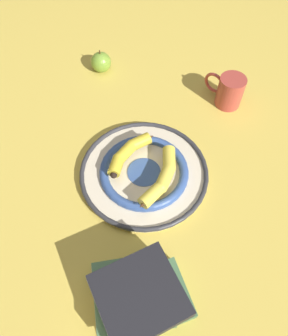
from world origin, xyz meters
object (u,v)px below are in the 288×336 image
decorative_bowl (144,172)px  apple (101,62)px  book_stack (138,298)px  banana_a (162,178)px  banana_b (128,152)px  coffee_mug (229,91)px

decorative_bowl → apple: 0.44m
decorative_bowl → book_stack: 0.32m
book_stack → banana_a: bearing=-118.1°
banana_b → coffee_mug: size_ratio=1.27×
coffee_mug → apple: size_ratio=1.58×
coffee_mug → banana_b: bearing=78.7°
banana_a → book_stack: (0.24, -0.16, 0.00)m
decorative_bowl → banana_a: size_ratio=2.15×
book_stack → coffee_mug: (-0.43, 0.48, -0.00)m
banana_b → book_stack: size_ratio=0.76×
decorative_bowl → book_stack: bearing=-25.6°
decorative_bowl → coffee_mug: bearing=113.0°
banana_a → book_stack: bearing=-169.3°
coffee_mug → book_stack: bearing=106.9°
book_stack → apple: 0.75m
book_stack → apple: bearing=-96.7°
banana_a → banana_b: (-0.11, -0.05, -0.00)m
decorative_bowl → banana_a: (0.05, 0.03, 0.03)m
coffee_mug → apple: coffee_mug is taller
banana_a → apple: size_ratio=2.02×
book_stack → apple: size_ratio=2.64×
banana_a → banana_b: size_ratio=1.00×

